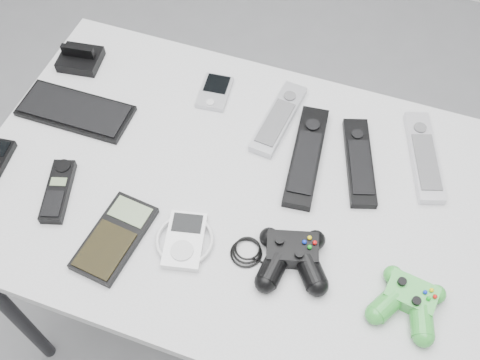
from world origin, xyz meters
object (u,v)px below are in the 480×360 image
(pda_keyboard, at_px, (75,110))
(remote_black_b, at_px, (359,161))
(remote_silver_b, at_px, (424,156))
(desk, at_px, (238,204))
(controller_green, at_px, (409,300))
(mp3_player, at_px, (185,240))
(controller_black, at_px, (292,256))
(remote_silver_a, at_px, (279,118))
(pda, at_px, (215,92))
(cordless_handset, at_px, (58,191))
(calculator, at_px, (115,237))
(remote_black_a, at_px, (306,156))

(pda_keyboard, bearing_deg, remote_black_b, 6.12)
(remote_silver_b, bearing_deg, desk, -167.96)
(controller_green, bearing_deg, mp3_player, -169.87)
(mp3_player, distance_m, controller_black, 0.20)
(remote_silver_a, bearing_deg, pda, 175.89)
(controller_green, bearing_deg, controller_black, -175.63)
(remote_black_b, height_order, cordless_handset, cordless_handset)
(mp3_player, xyz_separation_m, controller_green, (0.41, 0.02, 0.01))
(pda_keyboard, distance_m, controller_green, 0.78)
(remote_silver_a, xyz_separation_m, cordless_handset, (-0.35, -0.32, -0.00))
(desk, height_order, pda_keyboard, pda_keyboard)
(calculator, bearing_deg, controller_green, 11.90)
(remote_black_a, bearing_deg, controller_green, -50.49)
(desk, relative_size, controller_green, 8.25)
(pda, relative_size, remote_silver_b, 0.45)
(mp3_player, bearing_deg, pda_keyboard, 135.37)
(remote_silver_a, height_order, calculator, remote_silver_a)
(remote_black_a, relative_size, remote_silver_b, 1.12)
(pda_keyboard, bearing_deg, remote_silver_a, 15.82)
(desk, height_order, mp3_player, mp3_player)
(cordless_handset, distance_m, calculator, 0.16)
(pda_keyboard, bearing_deg, calculator, -49.24)
(remote_black_b, bearing_deg, remote_silver_b, 7.23)
(cordless_handset, distance_m, controller_green, 0.68)
(controller_green, bearing_deg, remote_silver_b, 102.03)
(mp3_player, distance_m, controller_green, 0.41)
(controller_black, bearing_deg, remote_silver_b, 43.03)
(remote_silver_a, distance_m, controller_green, 0.46)
(remote_black_b, relative_size, cordless_handset, 1.53)
(desk, relative_size, controller_black, 4.77)
(desk, xyz_separation_m, remote_silver_b, (0.33, 0.19, 0.07))
(mp3_player, relative_size, controller_black, 0.52)
(desk, xyz_separation_m, calculator, (-0.18, -0.18, 0.07))
(remote_black_a, bearing_deg, pda, 150.29)
(controller_black, bearing_deg, controller_green, -19.12)
(desk, relative_size, pda_keyboard, 4.34)
(pda, height_order, mp3_player, mp3_player)
(desk, distance_m, pda, 0.26)
(pda_keyboard, height_order, remote_silver_b, remote_silver_b)
(remote_silver_b, distance_m, mp3_player, 0.51)
(pda_keyboard, bearing_deg, mp3_player, -32.13)
(remote_silver_b, height_order, cordless_handset, same)
(remote_black_b, bearing_deg, cordless_handset, -171.62)
(controller_black, bearing_deg, remote_black_a, 83.50)
(desk, relative_size, remote_silver_a, 5.25)
(pda_keyboard, height_order, controller_green, controller_green)
(pda, height_order, calculator, calculator)
(remote_silver_b, bearing_deg, remote_black_b, -172.92)
(pda_keyboard, distance_m, controller_black, 0.57)
(desk, bearing_deg, pda_keyboard, 170.65)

